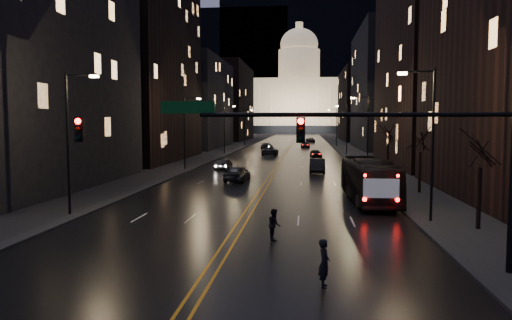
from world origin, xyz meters
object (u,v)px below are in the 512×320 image
(oncoming_car_b, at_px, (224,165))
(pedestrian_a, at_px, (324,263))
(receding_car_a, at_px, (317,166))
(bus, at_px, (369,180))
(traffic_signal, at_px, (363,143))
(oncoming_car_a, at_px, (237,173))
(pedestrian_b, at_px, (274,224))

(oncoming_car_b, xyz_separation_m, pedestrian_a, (10.67, -42.51, 0.19))
(receding_car_a, relative_size, pedestrian_a, 2.87)
(bus, distance_m, receding_car_a, 20.72)
(oncoming_car_b, relative_size, receding_car_a, 0.83)
(traffic_signal, bearing_deg, oncoming_car_a, 107.10)
(pedestrian_b, bearing_deg, oncoming_car_b, 2.59)
(oncoming_car_b, bearing_deg, pedestrian_b, 107.15)
(oncoming_car_a, height_order, pedestrian_a, pedestrian_a)
(oncoming_car_a, distance_m, oncoming_car_b, 11.93)
(oncoming_car_a, relative_size, receding_car_a, 0.97)
(bus, distance_m, oncoming_car_b, 27.13)
(bus, relative_size, oncoming_car_a, 2.37)
(pedestrian_b, bearing_deg, oncoming_car_a, 1.39)
(traffic_signal, xyz_separation_m, bus, (2.49, 17.72, -3.49))
(oncoming_car_a, distance_m, pedestrian_a, 31.91)
(oncoming_car_b, bearing_deg, oncoming_car_a, 109.62)
(traffic_signal, height_order, bus, traffic_signal)
(traffic_signal, bearing_deg, pedestrian_a, -127.26)
(traffic_signal, distance_m, oncoming_car_a, 30.68)
(traffic_signal, distance_m, pedestrian_b, 7.59)
(traffic_signal, relative_size, oncoming_car_b, 4.16)
(bus, height_order, pedestrian_a, bus)
(oncoming_car_b, distance_m, receding_car_a, 11.60)
(traffic_signal, xyz_separation_m, receding_car_a, (-0.83, 38.16, -4.27))
(pedestrian_a, height_order, pedestrian_b, pedestrian_a)
(oncoming_car_b, distance_m, pedestrian_a, 43.83)
(oncoming_car_b, relative_size, pedestrian_b, 2.61)
(receding_car_a, distance_m, pedestrian_a, 40.16)
(receding_car_a, xyz_separation_m, pedestrian_a, (-0.69, -40.15, 0.05))
(traffic_signal, relative_size, pedestrian_b, 10.87)
(pedestrian_a, relative_size, pedestrian_b, 1.10)
(oncoming_car_b, distance_m, pedestrian_b, 36.50)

